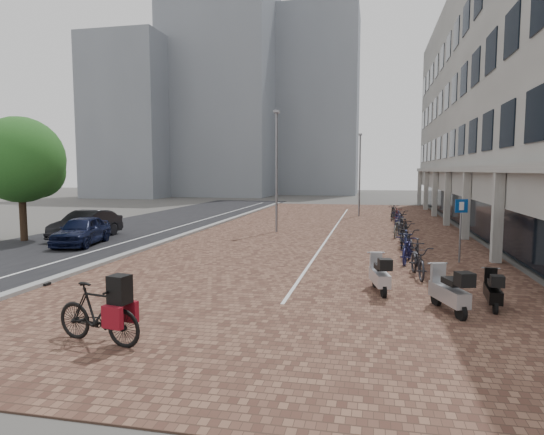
{
  "coord_description": "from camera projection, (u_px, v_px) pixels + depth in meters",
  "views": [
    {
      "loc": [
        4.38,
        -14.35,
        3.37
      ],
      "look_at": [
        0.0,
        6.0,
        1.3
      ],
      "focal_mm": 31.17,
      "sensor_mm": 36.0,
      "label": 1
    }
  ],
  "objects": [
    {
      "name": "ground",
      "position": [
        233.0,
        276.0,
        15.21
      ],
      "size": [
        140.0,
        140.0,
        0.0
      ],
      "primitive_type": "plane",
      "color": "#474442",
      "rests_on": "ground"
    },
    {
      "name": "plaza_brick",
      "position": [
        329.0,
        231.0,
        26.46
      ],
      "size": [
        14.5,
        42.0,
        0.04
      ],
      "primitive_type": "cube",
      "color": "brown",
      "rests_on": "ground"
    },
    {
      "name": "street_asphalt",
      "position": [
        149.0,
        226.0,
        28.76
      ],
      "size": [
        8.0,
        50.0,
        0.03
      ],
      "primitive_type": "cube",
      "color": "black",
      "rests_on": "ground"
    },
    {
      "name": "curb",
      "position": [
        209.0,
        227.0,
        27.94
      ],
      "size": [
        0.35,
        42.0,
        0.14
      ],
      "primitive_type": "cube",
      "color": "gray",
      "rests_on": "ground"
    },
    {
      "name": "lane_line",
      "position": [
        179.0,
        227.0,
        28.34
      ],
      "size": [
        0.12,
        44.0,
        0.0
      ],
      "primitive_type": "cube",
      "color": "white",
      "rests_on": "street_asphalt"
    },
    {
      "name": "parking_line",
      "position": [
        333.0,
        230.0,
        26.42
      ],
      "size": [
        0.1,
        30.0,
        0.0
      ],
      "primitive_type": "cube",
      "color": "white",
      "rests_on": "plaza_brick"
    },
    {
      "name": "office_building",
      "position": [
        528.0,
        82.0,
        27.23
      ],
      "size": [
        8.4,
        40.0,
        15.0
      ],
      "color": "#A7A7A1",
      "rests_on": "ground"
    },
    {
      "name": "bg_towers",
      "position": [
        236.0,
        93.0,
        64.44
      ],
      "size": [
        33.0,
        23.0,
        32.0
      ],
      "color": "gray",
      "rests_on": "ground"
    },
    {
      "name": "car_navy",
      "position": [
        82.0,
        231.0,
        21.35
      ],
      "size": [
        2.26,
        4.11,
        1.32
      ],
      "primitive_type": "imported",
      "rotation": [
        0.0,
        0.0,
        0.19
      ],
      "color": "black",
      "rests_on": "ground"
    },
    {
      "name": "car_dark",
      "position": [
        86.0,
        225.0,
        23.42
      ],
      "size": [
        1.67,
        4.3,
        1.4
      ],
      "primitive_type": "imported",
      "rotation": [
        0.0,
        0.0,
        -0.05
      ],
      "color": "black",
      "rests_on": "ground"
    },
    {
      "name": "hero_bike",
      "position": [
        98.0,
        312.0,
        9.14
      ],
      "size": [
        2.07,
        0.95,
        1.41
      ],
      "rotation": [
        0.0,
        0.0,
        1.37
      ],
      "color": "black",
      "rests_on": "ground"
    },
    {
      "name": "shoes",
      "position": [
        44.0,
        285.0,
        13.75
      ],
      "size": [
        0.38,
        0.32,
        0.09
      ],
      "primitive_type": null,
      "rotation": [
        0.0,
        0.0,
        0.09
      ],
      "color": "black",
      "rests_on": "ground"
    },
    {
      "name": "scooter_front",
      "position": [
        380.0,
        274.0,
        12.97
      ],
      "size": [
        0.78,
        1.64,
        1.08
      ],
      "primitive_type": null,
      "rotation": [
        0.0,
        0.0,
        0.19
      ],
      "color": "#BCBCC2",
      "rests_on": "ground"
    },
    {
      "name": "scooter_mid",
      "position": [
        493.0,
        290.0,
        11.48
      ],
      "size": [
        0.56,
        1.42,
        0.96
      ],
      "primitive_type": null,
      "rotation": [
        0.0,
        0.0,
        -0.09
      ],
      "color": "black",
      "rests_on": "ground"
    },
    {
      "name": "scooter_back",
      "position": [
        449.0,
        290.0,
        11.11
      ],
      "size": [
        1.03,
        1.73,
        1.13
      ],
      "primitive_type": null,
      "rotation": [
        0.0,
        0.0,
        0.34
      ],
      "color": "#A6A7AB",
      "rests_on": "ground"
    },
    {
      "name": "parking_sign",
      "position": [
        461.0,
        221.0,
        17.08
      ],
      "size": [
        0.47,
        0.22,
        2.35
      ],
      "rotation": [
        0.0,
        0.0,
        0.38
      ],
      "color": "slate",
      "rests_on": "ground"
    },
    {
      "name": "lamp_near",
      "position": [
        277.0,
        173.0,
        25.52
      ],
      "size": [
        0.12,
        0.12,
        6.51
      ],
      "primitive_type": "cylinder",
      "color": "gray",
      "rests_on": "ground"
    },
    {
      "name": "lamp_far",
      "position": [
        360.0,
        176.0,
        34.54
      ],
      "size": [
        0.12,
        0.12,
        5.99
      ],
      "primitive_type": "cylinder",
      "color": "slate",
      "rests_on": "ground"
    },
    {
      "name": "street_tree",
      "position": [
        24.0,
        162.0,
        22.44
      ],
      "size": [
        4.07,
        4.07,
        5.92
      ],
      "color": "#382619",
      "rests_on": "ground"
    },
    {
      "name": "bike_row",
      "position": [
        401.0,
        227.0,
        23.87
      ],
      "size": [
        1.32,
        20.44,
        1.05
      ],
      "color": "black",
      "rests_on": "ground"
    }
  ]
}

